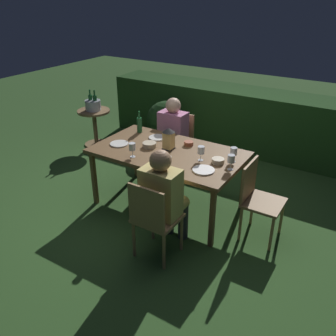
{
  "coord_description": "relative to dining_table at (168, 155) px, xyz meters",
  "views": [
    {
      "loc": [
        2.04,
        -3.27,
        2.49
      ],
      "look_at": [
        0.0,
        0.0,
        0.53
      ],
      "focal_mm": 38.3,
      "sensor_mm": 36.0,
      "label": 1
    }
  ],
  "objects": [
    {
      "name": "wine_glass_d",
      "position": [
        0.81,
        -0.06,
        0.17
      ],
      "size": [
        0.08,
        0.08,
        0.17
      ],
      "color": "silver",
      "rests_on": "dining_table"
    },
    {
      "name": "bowl_salad",
      "position": [
        -0.25,
        -0.02,
        0.08
      ],
      "size": [
        0.17,
        0.17,
        0.06
      ],
      "color": "#BCAD8E",
      "rests_on": "dining_table"
    },
    {
      "name": "bowl_bread",
      "position": [
        0.11,
        -0.23,
        0.08
      ],
      "size": [
        0.13,
        0.13,
        0.04
      ],
      "color": "#BCAD8E",
      "rests_on": "dining_table"
    },
    {
      "name": "bowl_olives",
      "position": [
        0.12,
        0.28,
        0.08
      ],
      "size": [
        0.11,
        0.11,
        0.05
      ],
      "color": "#9E5138",
      "rests_on": "dining_table"
    },
    {
      "name": "plate_b",
      "position": [
        -0.61,
        -0.15,
        0.06
      ],
      "size": [
        0.23,
        0.23,
        0.01
      ],
      "primitive_type": "cylinder",
      "color": "silver",
      "rests_on": "dining_table"
    },
    {
      "name": "plate_c",
      "position": [
        0.59,
        -0.23,
        0.06
      ],
      "size": [
        0.24,
        0.24,
        0.01
      ],
      "primitive_type": "cylinder",
      "color": "white",
      "rests_on": "dining_table"
    },
    {
      "name": "plate_a",
      "position": [
        -0.33,
        0.27,
        0.06
      ],
      "size": [
        0.22,
        0.22,
        0.01
      ],
      "primitive_type": "cylinder",
      "color": "silver",
      "rests_on": "dining_table"
    },
    {
      "name": "side_table",
      "position": [
        -2.1,
        0.99,
        -0.28
      ],
      "size": [
        0.55,
        0.55,
        0.63
      ],
      "color": "brown",
      "rests_on": "ground"
    },
    {
      "name": "ground_plane",
      "position": [
        0.0,
        0.0,
        -0.7
      ],
      "size": [
        16.0,
        16.0,
        0.0
      ],
      "primitive_type": "plane",
      "color": "#2D5123"
    },
    {
      "name": "green_bottle_on_table",
      "position": [
        -0.64,
        0.32,
        0.16
      ],
      "size": [
        0.07,
        0.07,
        0.29
      ],
      "color": "#1E5B2D",
      "rests_on": "dining_table"
    },
    {
      "name": "person_in_pink",
      "position": [
        -0.4,
        0.71,
        -0.07
      ],
      "size": [
        0.38,
        0.47,
        1.15
      ],
      "color": "#C675A3",
      "rests_on": "ground"
    },
    {
      "name": "lantern_centerpiece",
      "position": [
        -0.02,
        0.05,
        0.2
      ],
      "size": [
        0.15,
        0.15,
        0.27
      ],
      "color": "black",
      "rests_on": "dining_table"
    },
    {
      "name": "chair_side_right_a",
      "position": [
        -0.4,
        0.9,
        -0.22
      ],
      "size": [
        0.42,
        0.4,
        0.87
      ],
      "color": "#937047",
      "rests_on": "ground"
    },
    {
      "name": "chair_side_left_b",
      "position": [
        0.4,
        -0.9,
        -0.22
      ],
      "size": [
        0.42,
        0.4,
        0.87
      ],
      "color": "#937047",
      "rests_on": "ground"
    },
    {
      "name": "wine_glass_a",
      "position": [
        -0.26,
        -0.35,
        0.17
      ],
      "size": [
        0.08,
        0.08,
        0.17
      ],
      "color": "silver",
      "rests_on": "dining_table"
    },
    {
      "name": "wine_glass_b",
      "position": [
        0.44,
        -0.02,
        0.17
      ],
      "size": [
        0.08,
        0.08,
        0.17
      ],
      "color": "silver",
      "rests_on": "dining_table"
    },
    {
      "name": "bowl_dip",
      "position": [
        0.64,
        0.02,
        0.08
      ],
      "size": [
        0.14,
        0.14,
        0.05
      ],
      "color": "#BCAD8E",
      "rests_on": "dining_table"
    },
    {
      "name": "wine_glass_c",
      "position": [
        0.76,
        0.14,
        0.17
      ],
      "size": [
        0.08,
        0.08,
        0.17
      ],
      "color": "silver",
      "rests_on": "dining_table"
    },
    {
      "name": "hedge_backdrop",
      "position": [
        0.0,
        2.24,
        -0.2
      ],
      "size": [
        4.61,
        0.71,
        1.0
      ],
      "primitive_type": "cube",
      "color": "#1E4219",
      "rests_on": "ground"
    },
    {
      "name": "person_in_mustard",
      "position": [
        0.4,
        -0.71,
        -0.07
      ],
      "size": [
        0.38,
        0.47,
        1.15
      ],
      "color": "tan",
      "rests_on": "ground"
    },
    {
      "name": "chair_head_far",
      "position": [
        1.13,
        0.0,
        -0.22
      ],
      "size": [
        0.4,
        0.42,
        0.87
      ],
      "color": "#937047",
      "rests_on": "ground"
    },
    {
      "name": "dining_table",
      "position": [
        0.0,
        0.0,
        0.0
      ],
      "size": [
        1.76,
        1.02,
        0.76
      ],
      "color": "brown",
      "rests_on": "ground"
    },
    {
      "name": "potted_plant_by_hedge",
      "position": [
        -1.01,
        1.53,
        -0.22
      ],
      "size": [
        0.63,
        0.63,
        0.81
      ],
      "color": "brown",
      "rests_on": "ground"
    },
    {
      "name": "ice_bucket",
      "position": [
        -2.1,
        0.99,
        0.03
      ],
      "size": [
        0.26,
        0.26,
        0.34
      ],
      "color": "#B2B7BF",
      "rests_on": "side_table"
    }
  ]
}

